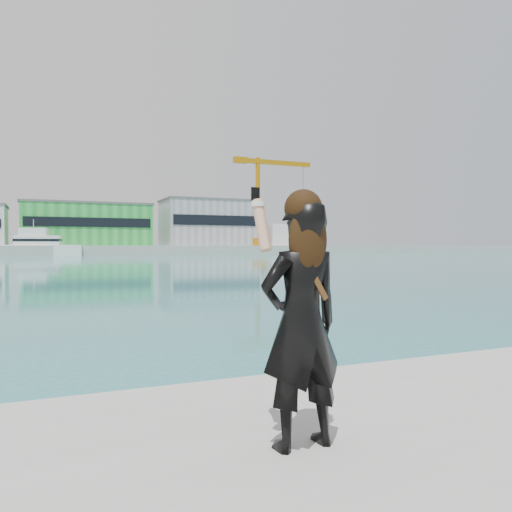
% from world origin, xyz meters
% --- Properties ---
extents(ground, '(500.00, 500.00, 0.00)m').
position_xyz_m(ground, '(0.00, 0.00, 0.00)').
color(ground, '#1B7A7C').
rests_on(ground, ground).
extents(far_quay, '(320.00, 40.00, 2.00)m').
position_xyz_m(far_quay, '(0.00, 130.00, 1.00)').
color(far_quay, '#9E9E99').
rests_on(far_quay, ground).
extents(warehouse_green, '(30.60, 16.36, 10.50)m').
position_xyz_m(warehouse_green, '(8.00, 127.98, 7.26)').
color(warehouse_green, green).
rests_on(warehouse_green, far_quay).
extents(warehouse_grey_right, '(25.50, 15.35, 12.50)m').
position_xyz_m(warehouse_grey_right, '(40.00, 127.98, 8.26)').
color(warehouse_grey_right, gray).
rests_on(warehouse_grey_right, far_quay).
extents(ancillary_shed, '(12.00, 10.00, 6.00)m').
position_xyz_m(ancillary_shed, '(62.00, 126.00, 5.00)').
color(ancillary_shed, silver).
rests_on(ancillary_shed, far_quay).
extents(dock_crane, '(23.00, 4.00, 24.00)m').
position_xyz_m(dock_crane, '(53.20, 122.00, 15.07)').
color(dock_crane, orange).
rests_on(dock_crane, far_quay).
extents(flagpole_right, '(1.28, 0.16, 8.00)m').
position_xyz_m(flagpole_right, '(22.09, 121.00, 6.54)').
color(flagpole_right, silver).
rests_on(flagpole_right, far_quay).
extents(motor_yacht, '(16.86, 7.49, 7.61)m').
position_xyz_m(motor_yacht, '(-2.60, 112.78, 2.14)').
color(motor_yacht, white).
rests_on(motor_yacht, ground).
extents(buoy_near, '(0.50, 0.50, 0.50)m').
position_xyz_m(buoy_near, '(37.96, 77.03, 0.00)').
color(buoy_near, '#D5C10B').
rests_on(buoy_near, ground).
extents(woman, '(0.58, 0.40, 1.59)m').
position_xyz_m(woman, '(-0.53, -0.66, 1.60)').
color(woman, black).
rests_on(woman, near_quay).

